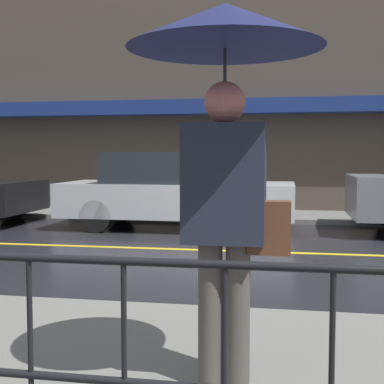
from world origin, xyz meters
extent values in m
plane|color=black|center=(0.00, 0.00, 0.00)|extent=(80.00, 80.00, 0.00)
cube|color=slate|center=(0.00, -4.70, 0.05)|extent=(28.00, 2.83, 0.10)
cube|color=slate|center=(0.00, 4.27, 0.05)|extent=(28.00, 1.96, 0.10)
cube|color=gold|center=(0.00, 0.00, 0.00)|extent=(25.20, 0.12, 0.01)
cube|color=#4C4238|center=(0.00, 5.39, 3.24)|extent=(28.00, 0.30, 6.49)
cube|color=navy|center=(0.00, 4.97, 2.60)|extent=(16.80, 0.55, 0.35)
cylinder|color=black|center=(0.00, -5.87, 1.02)|extent=(12.00, 0.04, 0.04)
cylinder|color=black|center=(0.00, -5.87, 0.51)|extent=(12.00, 0.04, 0.04)
cylinder|color=black|center=(-0.41, -5.87, 0.56)|extent=(0.02, 0.02, 0.92)
cylinder|color=black|center=(0.00, -5.87, 0.56)|extent=(0.02, 0.02, 0.92)
cylinder|color=black|center=(0.41, -5.87, 0.56)|extent=(0.02, 0.02, 0.92)
cylinder|color=#4C4742|center=(0.22, -4.93, 0.53)|extent=(0.14, 0.14, 0.85)
cylinder|color=#4C4742|center=(0.38, -4.93, 0.53)|extent=(0.14, 0.14, 0.85)
cube|color=#232838|center=(0.30, -4.93, 1.29)|extent=(0.46, 0.28, 0.67)
sphere|color=#CB7568|center=(0.30, -4.93, 1.74)|extent=(0.23, 0.23, 0.23)
cylinder|color=#262628|center=(0.30, -4.93, 1.66)|extent=(0.02, 0.02, 0.75)
cone|color=#191E4C|center=(0.30, -4.93, 2.16)|extent=(1.10, 1.10, 0.25)
cube|color=brown|center=(0.55, -4.93, 1.04)|extent=(0.24, 0.12, 0.30)
cylinder|color=black|center=(-5.41, 3.11, 0.31)|extent=(0.61, 0.22, 0.61)
cube|color=#B2B5BA|center=(-1.46, 2.25, 0.58)|extent=(4.49, 1.73, 0.65)
cube|color=#1E2328|center=(-1.63, 2.25, 1.20)|extent=(2.33, 1.59, 0.59)
cylinder|color=black|center=(-0.06, 3.01, 0.30)|extent=(0.60, 0.22, 0.60)
cylinder|color=black|center=(-0.06, 1.50, 0.30)|extent=(0.60, 0.22, 0.60)
cylinder|color=black|center=(-2.85, 3.01, 0.30)|extent=(0.60, 0.22, 0.60)
cylinder|color=black|center=(-2.85, 1.50, 0.30)|extent=(0.60, 0.22, 0.60)
camera|label=1|loc=(0.65, -7.93, 1.45)|focal=50.00mm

